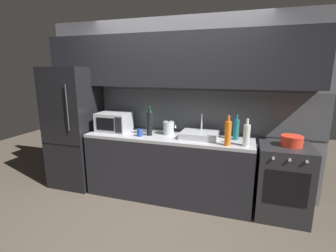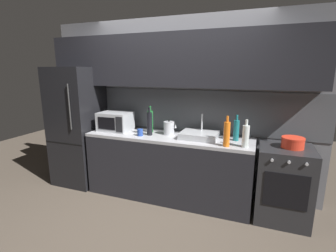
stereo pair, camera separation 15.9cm
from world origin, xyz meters
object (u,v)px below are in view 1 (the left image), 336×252
(refrigerator, at_px, (75,127))
(mug_blue, at_px, (140,133))
(wine_bottle_teal, at_px, (236,129))
(wine_bottle_clear, at_px, (247,135))
(wine_bottle_dark, at_px, (149,124))
(cooking_pot, at_px, (292,141))
(kettle, at_px, (169,128))
(wine_bottle_orange, at_px, (228,133))
(microwave, at_px, (114,122))
(oven_range, at_px, (282,181))
(wine_bottle_green, at_px, (150,121))

(refrigerator, bearing_deg, mug_blue, -6.64)
(wine_bottle_teal, xyz_separation_m, wine_bottle_clear, (0.13, -0.25, -0.00))
(wine_bottle_dark, distance_m, cooking_pot, 1.78)
(wine_bottle_teal, bearing_deg, wine_bottle_clear, -62.46)
(wine_bottle_teal, height_order, cooking_pot, wine_bottle_teal)
(wine_bottle_dark, bearing_deg, wine_bottle_clear, -4.99)
(wine_bottle_teal, relative_size, cooking_pot, 1.33)
(wine_bottle_teal, bearing_deg, kettle, -179.05)
(kettle, bearing_deg, mug_blue, -149.13)
(kettle, relative_size, wine_bottle_orange, 0.57)
(microwave, xyz_separation_m, wine_bottle_orange, (1.64, -0.23, 0.02))
(oven_range, relative_size, microwave, 1.96)
(refrigerator, height_order, wine_bottle_green, refrigerator)
(mug_blue, bearing_deg, kettle, 30.87)
(wine_bottle_green, bearing_deg, mug_blue, -100.27)
(oven_range, bearing_deg, wine_bottle_green, 176.59)
(oven_range, bearing_deg, mug_blue, -175.81)
(cooking_pot, bearing_deg, mug_blue, -175.88)
(kettle, height_order, wine_bottle_orange, wine_bottle_orange)
(refrigerator, xyz_separation_m, mug_blue, (1.16, -0.14, 0.04))
(microwave, relative_size, wine_bottle_orange, 1.27)
(wine_bottle_teal, distance_m, wine_bottle_orange, 0.30)
(microwave, xyz_separation_m, cooking_pot, (2.36, -0.02, -0.07))
(refrigerator, xyz_separation_m, wine_bottle_green, (1.21, 0.11, 0.15))
(refrigerator, xyz_separation_m, kettle, (1.51, 0.07, 0.08))
(refrigerator, distance_m, microwave, 0.69)
(wine_bottle_green, relative_size, wine_bottle_orange, 1.05)
(wine_bottle_orange, distance_m, mug_blue, 1.17)
(microwave, bearing_deg, kettle, 3.56)
(kettle, distance_m, wine_bottle_green, 0.31)
(oven_range, relative_size, wine_bottle_dark, 2.35)
(microwave, xyz_separation_m, wine_bottle_dark, (0.59, -0.07, 0.03))
(wine_bottle_clear, bearing_deg, oven_range, 19.44)
(microwave, relative_size, wine_bottle_dark, 1.20)
(oven_range, relative_size, wine_bottle_green, 2.37)
(refrigerator, height_order, wine_bottle_teal, refrigerator)
(kettle, height_order, wine_bottle_dark, wine_bottle_dark)
(mug_blue, bearing_deg, wine_bottle_dark, 38.37)
(wine_bottle_clear, xyz_separation_m, mug_blue, (-1.37, 0.03, -0.09))
(microwave, bearing_deg, wine_bottle_dark, -6.88)
(refrigerator, distance_m, wine_bottle_clear, 2.54)
(wine_bottle_green, distance_m, mug_blue, 0.27)
(mug_blue, distance_m, cooking_pot, 1.89)
(wine_bottle_dark, bearing_deg, wine_bottle_green, 111.19)
(refrigerator, distance_m, wine_bottle_dark, 1.28)
(kettle, xyz_separation_m, wine_bottle_clear, (1.03, -0.23, 0.04))
(wine_bottle_dark, relative_size, mug_blue, 4.13)
(kettle, xyz_separation_m, wine_bottle_dark, (-0.24, -0.12, 0.07))
(cooking_pot, bearing_deg, wine_bottle_clear, -162.29)
(mug_blue, bearing_deg, wine_bottle_teal, 10.05)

